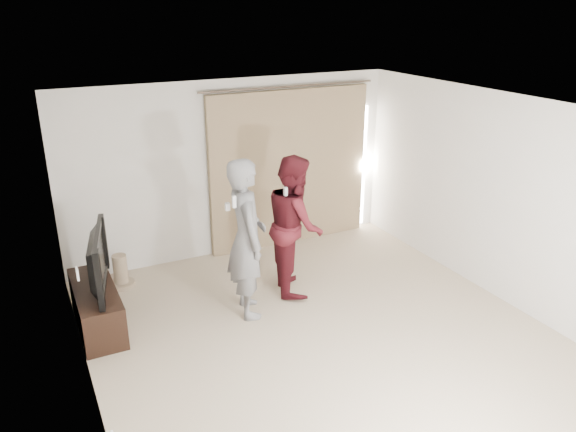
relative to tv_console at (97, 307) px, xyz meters
The scene contains 10 objects.
floor 2.68m from the tv_console, 31.96° to the right, with size 5.50×5.50×0.00m, color beige.
wall_back 2.83m from the tv_console, 30.55° to the left, with size 5.00×0.04×2.60m, color silver.
wall_left 1.77m from the tv_console, 99.44° to the right, with size 0.04×5.50×2.60m.
ceiling 3.55m from the tv_console, 31.96° to the right, with size 5.00×5.50×0.01m, color white.
curtain 3.55m from the tv_console, 21.74° to the left, with size 2.80×0.11×2.46m.
tv_console is the anchor object (origin of this frame).
tv 0.60m from the tv_console, ahead, with size 1.19×0.16×0.69m, color black.
scratching_post 1.00m from the tv_console, 63.79° to the left, with size 0.34×0.34×0.45m.
person_man 1.93m from the tv_console, 15.25° to the right, with size 0.59×0.78×1.96m.
person_woman 2.60m from the tv_console, ahead, with size 0.92×1.05×1.83m.
Camera 1 is at (-2.81, -4.73, 3.60)m, focal length 35.00 mm.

